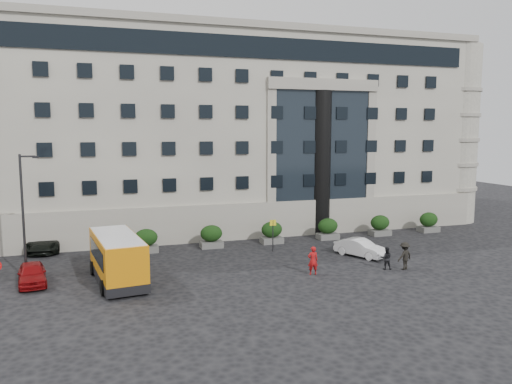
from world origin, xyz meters
The scene contains 19 objects.
ground centered at (0.00, 0.00, 0.00)m, with size 120.00×120.00×0.00m, color black.
civic_building centered at (6.00, 22.00, 9.00)m, with size 44.00×24.00×18.00m, color gray.
entrance_column centered at (12.00, 10.30, 6.50)m, with size 1.80×1.80×13.00m, color black.
hedge_a centered at (-4.00, 7.80, 0.93)m, with size 1.80×1.26×1.84m.
hedge_b centered at (1.20, 7.80, 0.93)m, with size 1.80×1.26×1.84m.
hedge_c centered at (6.40, 7.80, 0.93)m, with size 1.80×1.26×1.84m.
hedge_d centered at (11.60, 7.80, 0.93)m, with size 1.80×1.26×1.84m.
hedge_e centered at (16.80, 7.80, 0.93)m, with size 1.80×1.26×1.84m.
hedge_f centered at (22.00, 7.80, 0.93)m, with size 1.80×1.26×1.84m.
street_lamp centered at (-11.94, 3.00, 4.37)m, with size 1.16×0.18×8.00m.
bus_stop_sign centered at (5.50, 5.00, 1.73)m, with size 0.50×0.08×2.52m.
minibus centered at (-6.44, 0.51, 1.65)m, with size 3.40×7.41×2.99m.
red_truck centered at (-13.88, 12.68, 1.33)m, with size 2.73×5.06×2.61m.
parked_car_a centered at (-11.50, 1.61, 0.68)m, with size 1.60×3.99×1.36m, color maroon.
parked_car_d centered at (-11.50, 10.76, 0.73)m, with size 2.43×5.26×1.46m, color black.
white_taxi centered at (11.29, 1.56, 0.66)m, with size 1.40×4.01×1.32m, color white.
pedestrian_a centered at (5.89, -1.73, 0.95)m, with size 0.69×0.45×1.90m, color #AA1112.
pedestrian_b centered at (11.20, -2.10, 0.77)m, with size 0.75×0.59×1.55m, color black.
pedestrian_c centered at (12.37, -2.52, 0.95)m, with size 1.23×0.71×1.91m, color black.
Camera 1 is at (-7.43, -31.08, 9.48)m, focal length 35.00 mm.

